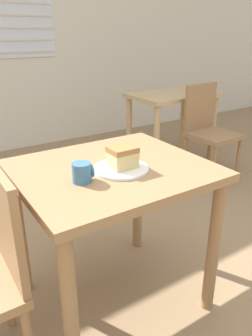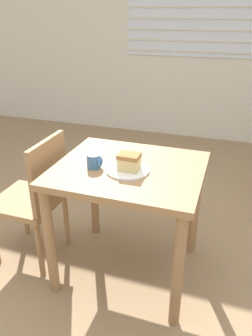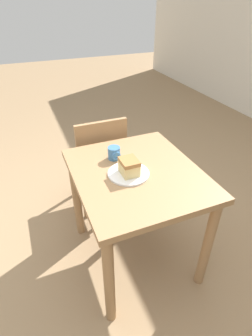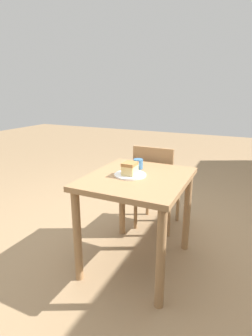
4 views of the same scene
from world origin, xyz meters
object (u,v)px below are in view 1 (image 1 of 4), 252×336
cake_slice (123,157)px  coffee_mug (83,172)px  chair_far_corner (208,128)px  dining_table_far (172,108)px  plate (121,169)px  dining_table_near (112,193)px

cake_slice → coffee_mug: 0.20m
chair_far_corner → dining_table_far: bearing=91.8°
plate → cake_slice: cake_slice is taller
coffee_mug → chair_far_corner: bearing=28.9°
dining_table_near → coffee_mug: coffee_mug is taller
plate → dining_table_far: bearing=43.2°
plate → coffee_mug: bearing=-174.9°
plate → cake_slice: bearing=-1.5°
dining_table_near → chair_far_corner: size_ratio=0.96×
dining_table_near → plate: (0.01, -0.06, 0.14)m
dining_table_near → dining_table_far: 2.06m
dining_table_near → cake_slice: 0.20m
chair_far_corner → dining_table_near: bearing=-153.6°
dining_table_far → plate: 2.10m
chair_far_corner → coffee_mug: chair_far_corner is taller
dining_table_far → dining_table_near: bearing=-138.2°
chair_far_corner → cake_slice: 1.85m
dining_table_near → plate: 0.15m
dining_table_far → plate: (-1.52, -1.43, 0.17)m
chair_far_corner → plate: size_ratio=3.62×
coffee_mug → dining_table_near: bearing=22.5°
plate → coffee_mug: 0.20m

